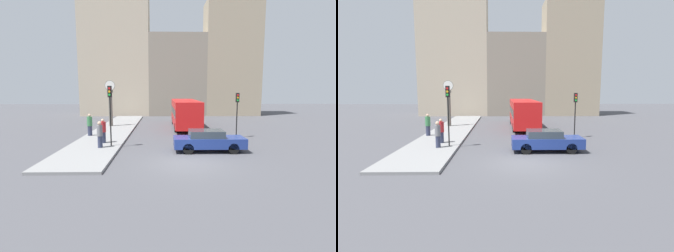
# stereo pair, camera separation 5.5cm
# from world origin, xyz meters

# --- Properties ---
(ground_plane) EXTENTS (120.00, 120.00, 0.00)m
(ground_plane) POSITION_xyz_m (0.00, 0.00, 0.00)
(ground_plane) COLOR #47474C
(sidewalk_corner) EXTENTS (3.70, 26.59, 0.16)m
(sidewalk_corner) POSITION_xyz_m (-6.06, 11.30, 0.08)
(sidewalk_corner) COLOR gray
(sidewalk_corner) RESTS_ON ground_plane
(building_row) EXTENTS (27.51, 5.00, 19.43)m
(building_row) POSITION_xyz_m (-0.51, 28.14, 8.54)
(building_row) COLOR #B7A88E
(building_row) RESTS_ON ground_plane
(sedan_car) EXTENTS (4.57, 1.73, 1.40)m
(sedan_car) POSITION_xyz_m (1.64, 2.70, 0.72)
(sedan_car) COLOR navy
(sedan_car) RESTS_ON ground_plane
(bus_distant) EXTENTS (2.53, 9.66, 2.88)m
(bus_distant) POSITION_xyz_m (1.07, 13.56, 1.65)
(bus_distant) COLOR red
(bus_distant) RESTS_ON ground_plane
(traffic_light_near) EXTENTS (0.26, 0.24, 4.09)m
(traffic_light_near) POSITION_xyz_m (-4.88, 3.86, 3.07)
(traffic_light_near) COLOR black
(traffic_light_near) RESTS_ON sidewalk_corner
(traffic_light_far) EXTENTS (0.26, 0.24, 3.73)m
(traffic_light_far) POSITION_xyz_m (4.79, 7.31, 2.67)
(traffic_light_far) COLOR black
(traffic_light_far) RESTS_ON ground_plane
(street_clock) EXTENTS (1.07, 0.52, 4.80)m
(street_clock) POSITION_xyz_m (-6.82, 13.91, 2.44)
(street_clock) COLOR #666056
(street_clock) RESTS_ON sidewalk_corner
(pedestrian_red_top) EXTENTS (0.43, 0.43, 1.76)m
(pedestrian_red_top) POSITION_xyz_m (-5.64, 4.86, 1.02)
(pedestrian_red_top) COLOR #2D334C
(pedestrian_red_top) RESTS_ON sidewalk_corner
(pedestrian_green_hoodie) EXTENTS (0.43, 0.43, 1.83)m
(pedestrian_green_hoodie) POSITION_xyz_m (-7.43, 7.95, 1.06)
(pedestrian_green_hoodie) COLOR #2D334C
(pedestrian_green_hoodie) RESTS_ON sidewalk_corner
(pedestrian_grey_jacket) EXTENTS (0.37, 0.37, 1.76)m
(pedestrian_grey_jacket) POSITION_xyz_m (-5.49, 3.29, 1.04)
(pedestrian_grey_jacket) COLOR #2D334C
(pedestrian_grey_jacket) RESTS_ON sidewalk_corner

